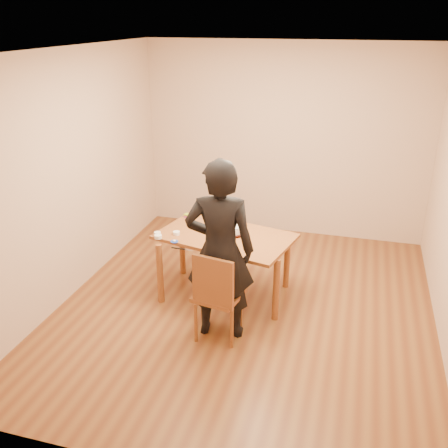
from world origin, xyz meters
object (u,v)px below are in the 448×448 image
(cake_plate, at_px, (233,233))
(person, at_px, (220,251))
(dining_table, at_px, (225,236))
(dining_chair, at_px, (219,295))
(cake, at_px, (233,229))

(cake_plate, bearing_deg, person, -84.59)
(cake_plate, xyz_separation_m, person, (0.07, -0.79, 0.16))
(dining_table, relative_size, dining_chair, 3.39)
(person, bearing_deg, dining_table, -87.51)
(dining_table, relative_size, person, 0.79)
(dining_table, height_order, person, person)
(dining_chair, relative_size, cake, 2.02)
(dining_chair, height_order, cake_plate, cake_plate)
(dining_chair, bearing_deg, dining_table, 111.60)
(dining_chair, distance_m, cake_plate, 0.90)
(dining_chair, bearing_deg, cake_plate, 105.77)
(cake, bearing_deg, dining_chair, -84.88)
(cake_plate, bearing_deg, cake, 0.00)
(dining_table, bearing_deg, cake_plate, 52.53)
(cake_plate, height_order, person, person)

